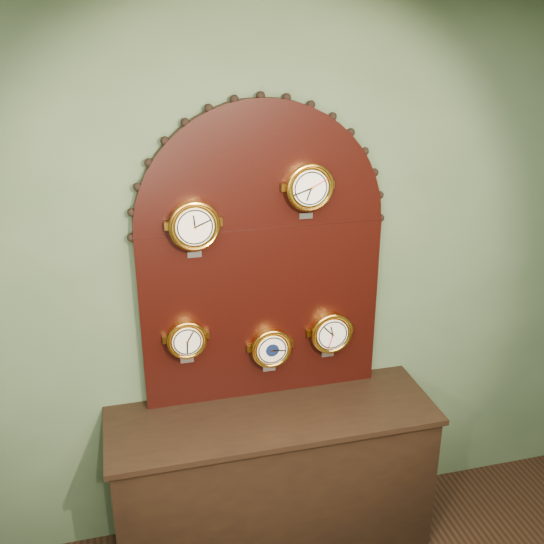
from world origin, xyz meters
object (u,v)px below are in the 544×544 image
object	(u,v)px
shop_counter	(273,483)
tide_clock	(331,332)
arabic_clock	(309,187)
display_board	(262,248)
barometer	(271,347)
roman_clock	(194,225)
hygrometer	(187,339)

from	to	relation	value
shop_counter	tide_clock	world-z (taller)	tide_clock
tide_clock	arabic_clock	bearing A→B (deg)	-179.93
shop_counter	arabic_clock	bearing A→B (deg)	36.30
display_board	barometer	size ratio (longest dim) A/B	5.90
display_board	roman_clock	distance (m)	0.37
arabic_clock	barometer	bearing A→B (deg)	179.90
hygrometer	shop_counter	bearing A→B (deg)	-21.57
roman_clock	tide_clock	world-z (taller)	roman_clock
barometer	roman_clock	bearing A→B (deg)	-179.92
roman_clock	shop_counter	bearing A→B (deg)	-25.04
arabic_clock	barometer	xyz separation A→B (m)	(-0.18, 0.00, -0.81)
arabic_clock	barometer	size ratio (longest dim) A/B	1.07
roman_clock	barometer	bearing A→B (deg)	0.08
roman_clock	tide_clock	distance (m)	0.92
tide_clock	shop_counter	bearing A→B (deg)	-155.90
hygrometer	tide_clock	xyz separation A→B (m)	(0.73, -0.00, -0.06)
shop_counter	barometer	distance (m)	0.73
shop_counter	display_board	world-z (taller)	display_board
shop_counter	roman_clock	world-z (taller)	roman_clock
shop_counter	display_board	xyz separation A→B (m)	(0.00, 0.22, 1.23)
roman_clock	tide_clock	bearing A→B (deg)	0.03
barometer	arabic_clock	bearing A→B (deg)	-0.10
arabic_clock	barometer	world-z (taller)	arabic_clock
display_board	arabic_clock	distance (m)	0.38
arabic_clock	display_board	bearing A→B (deg)	162.32
display_board	arabic_clock	size ratio (longest dim) A/B	5.53
barometer	tide_clock	xyz separation A→B (m)	(0.32, -0.00, 0.05)
shop_counter	tide_clock	xyz separation A→B (m)	(0.34, 0.15, 0.76)
shop_counter	hygrometer	size ratio (longest dim) A/B	6.50
roman_clock	barometer	distance (m)	0.76
display_board	roman_clock	xyz separation A→B (m)	(-0.33, -0.07, 0.16)
shop_counter	tide_clock	size ratio (longest dim) A/B	5.91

